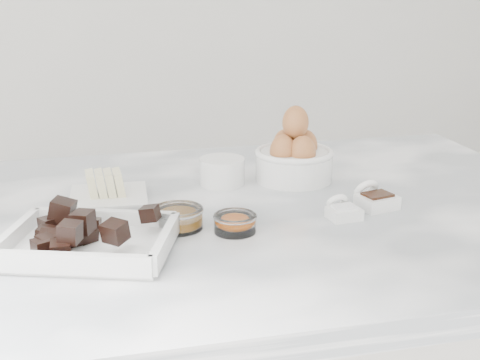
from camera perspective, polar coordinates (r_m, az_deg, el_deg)
name	(u,v)px	position (r m, az deg, el deg)	size (l,w,h in m)	color
marble_slab	(233,221)	(1.11, -0.63, -3.48)	(1.20, 0.80, 0.04)	white
chocolate_dish	(89,237)	(0.95, -12.76, -4.73)	(0.27, 0.24, 0.06)	white
butter_plate	(107,192)	(1.15, -11.28, -0.98)	(0.14, 0.14, 0.05)	white
sugar_ramekin	(222,170)	(1.22, -1.54, 0.85)	(0.08, 0.08, 0.05)	white
egg_bowl	(294,156)	(1.25, 4.63, 2.02)	(0.15, 0.15, 0.14)	white
honey_bowl	(178,218)	(1.02, -5.29, -3.21)	(0.08, 0.08, 0.03)	white
zest_bowl	(235,222)	(1.00, -0.43, -3.63)	(0.07, 0.07, 0.03)	white
vanilla_spoon	(374,198)	(1.13, 11.38, -1.53)	(0.07, 0.08, 0.05)	white
salt_spoon	(342,210)	(1.08, 8.73, -2.55)	(0.05, 0.06, 0.04)	white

